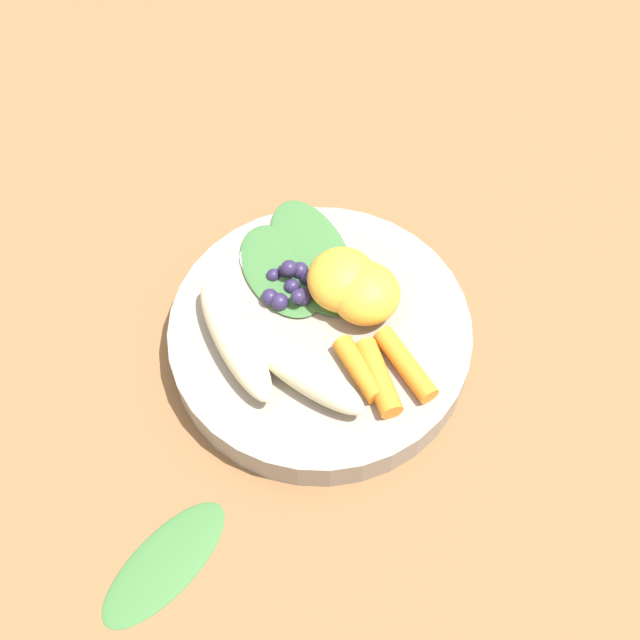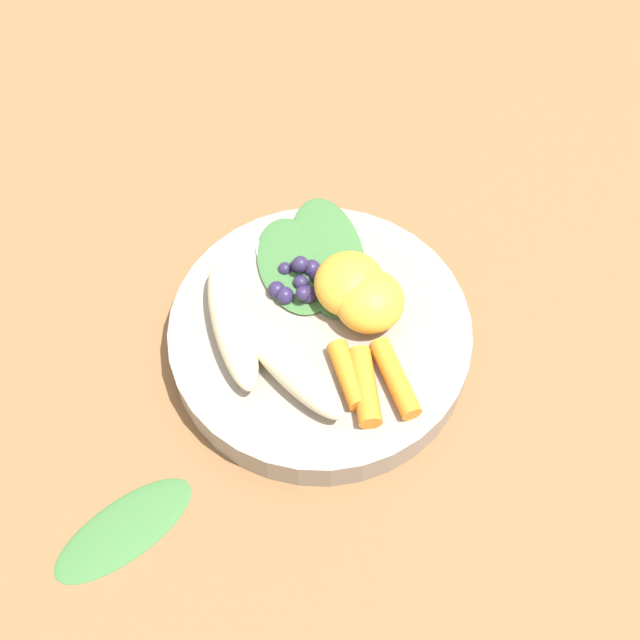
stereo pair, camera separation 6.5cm
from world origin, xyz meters
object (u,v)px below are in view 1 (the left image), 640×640
(banana_peeled_right, at_px, (235,340))
(kale_leaf_stray, at_px, (164,563))
(banana_peeled_left, at_px, (301,369))
(orange_segment_near, at_px, (341,279))
(bowl, at_px, (320,337))

(banana_peeled_right, distance_m, kale_leaf_stray, 0.16)
(banana_peeled_left, relative_size, banana_peeled_right, 1.00)
(banana_peeled_right, relative_size, orange_segment_near, 2.05)
(bowl, distance_m, kale_leaf_stray, 0.20)
(banana_peeled_right, xyz_separation_m, orange_segment_near, (0.08, -0.04, 0.01))
(banana_peeled_left, bearing_deg, bowl, 110.38)
(banana_peeled_right, height_order, kale_leaf_stray, banana_peeled_right)
(banana_peeled_left, height_order, kale_leaf_stray, banana_peeled_left)
(orange_segment_near, xyz_separation_m, kale_leaf_stray, (-0.24, 0.00, -0.05))
(kale_leaf_stray, bearing_deg, banana_peeled_left, -175.71)
(bowl, bearing_deg, kale_leaf_stray, 178.34)
(bowl, height_order, banana_peeled_right, banana_peeled_right)
(banana_peeled_left, bearing_deg, kale_leaf_stray, -88.65)
(orange_segment_near, bearing_deg, banana_peeled_right, 153.22)
(orange_segment_near, relative_size, kale_leaf_stray, 0.50)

